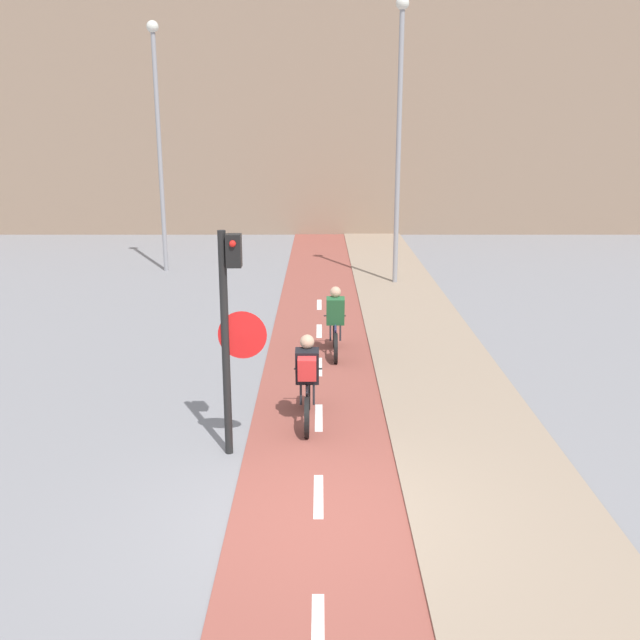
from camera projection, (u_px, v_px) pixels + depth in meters
The scene contains 9 objects.
ground_plane at pixel (319, 519), 8.45m from camera, with size 120.00×120.00×0.00m, color gray.
bike_lane at pixel (319, 518), 8.45m from camera, with size 2.12×60.00×0.02m.
sidewalk_strip at pixel (510, 517), 8.44m from camera, with size 2.40×60.00×0.05m.
building_row_background at pixel (321, 109), 31.91m from camera, with size 60.00×5.20×10.60m.
traffic_light_pole at pixel (232, 320), 9.64m from camera, with size 0.67×0.26×3.18m.
street_lamp_far at pixel (159, 125), 21.94m from camera, with size 0.36×0.36×7.57m.
street_lamp_sidewalk at pixel (400, 118), 19.96m from camera, with size 0.36×0.36×7.90m.
cyclist_near at pixel (308, 381), 10.98m from camera, with size 0.46×1.71×1.44m.
cyclist_far at pixel (336, 324), 14.34m from camera, with size 0.46×1.66×1.43m.
Camera 1 is at (0.02, -7.54, 4.48)m, focal length 40.00 mm.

